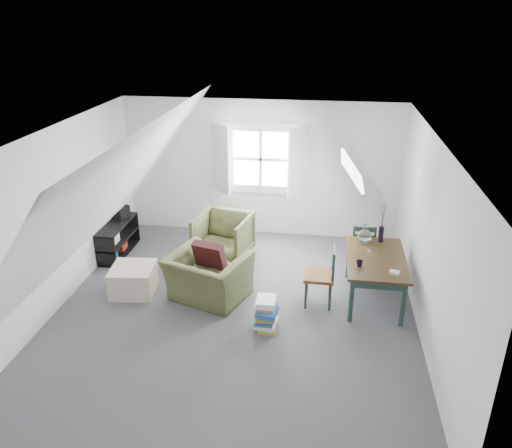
% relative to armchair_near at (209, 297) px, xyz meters
% --- Properties ---
extents(floor, '(5.50, 5.50, 0.00)m').
position_rel_armchair_near_xyz_m(floor, '(0.45, -0.31, 0.00)').
color(floor, '#49484D').
rests_on(floor, ground).
extents(ceiling, '(5.50, 5.50, 0.00)m').
position_rel_armchair_near_xyz_m(ceiling, '(0.45, -0.31, 2.50)').
color(ceiling, white).
rests_on(ceiling, wall_back).
extents(wall_back, '(5.00, 0.00, 5.00)m').
position_rel_armchair_near_xyz_m(wall_back, '(0.45, 2.44, 1.25)').
color(wall_back, silver).
rests_on(wall_back, ground).
extents(wall_front, '(5.00, 0.00, 5.00)m').
position_rel_armchair_near_xyz_m(wall_front, '(0.45, -3.06, 1.25)').
color(wall_front, silver).
rests_on(wall_front, ground).
extents(wall_left, '(0.00, 5.50, 5.50)m').
position_rel_armchair_near_xyz_m(wall_left, '(-2.05, -0.31, 1.25)').
color(wall_left, silver).
rests_on(wall_left, ground).
extents(wall_right, '(0.00, 5.50, 5.50)m').
position_rel_armchair_near_xyz_m(wall_right, '(2.95, -0.31, 1.25)').
color(wall_right, silver).
rests_on(wall_right, ground).
extents(slope_left, '(3.19, 5.50, 4.48)m').
position_rel_armchair_near_xyz_m(slope_left, '(-1.10, -0.31, 1.78)').
color(slope_left, white).
rests_on(slope_left, wall_left).
extents(slope_right, '(3.19, 5.50, 4.48)m').
position_rel_armchair_near_xyz_m(slope_right, '(2.00, -0.31, 1.78)').
color(slope_right, white).
rests_on(slope_right, wall_right).
extents(dormer_window, '(1.71, 0.35, 1.30)m').
position_rel_armchair_near_xyz_m(dormer_window, '(0.45, 2.36, 1.45)').
color(dormer_window, white).
rests_on(dormer_window, wall_back).
extents(skylight, '(0.35, 0.75, 0.47)m').
position_rel_armchair_near_xyz_m(skylight, '(2.00, 0.99, 1.75)').
color(skylight, white).
rests_on(skylight, slope_right).
extents(armchair_near, '(1.32, 1.24, 0.70)m').
position_rel_armchair_near_xyz_m(armchair_near, '(0.00, 0.00, 0.00)').
color(armchair_near, '#444928').
rests_on(armchair_near, floor).
extents(armchair_far, '(1.00, 1.02, 0.79)m').
position_rel_armchair_near_xyz_m(armchair_far, '(-0.04, 1.28, 0.00)').
color(armchair_far, '#444928').
rests_on(armchair_far, floor).
extents(throw_pillow, '(0.52, 0.38, 0.48)m').
position_rel_armchair_near_xyz_m(throw_pillow, '(-0.00, 0.15, 0.61)').
color(throw_pillow, '#350E11').
rests_on(throw_pillow, armchair_near).
extents(ottoman, '(0.69, 0.69, 0.42)m').
position_rel_armchair_near_xyz_m(ottoman, '(-1.15, 0.00, 0.21)').
color(ottoman, '#C3B097').
rests_on(ottoman, floor).
extents(dining_table, '(0.83, 1.38, 0.69)m').
position_rel_armchair_near_xyz_m(dining_table, '(2.39, 0.30, 0.60)').
color(dining_table, black).
rests_on(dining_table, floor).
extents(demijohn, '(0.21, 0.21, 0.30)m').
position_rel_armchair_near_xyz_m(demijohn, '(2.24, 0.75, 0.81)').
color(demijohn, silver).
rests_on(demijohn, dining_table).
extents(vase_twigs, '(0.08, 0.09, 0.61)m').
position_rel_armchair_near_xyz_m(vase_twigs, '(2.49, 0.85, 0.83)').
color(vase_twigs, black).
rests_on(vase_twigs, dining_table).
extents(cup, '(0.10, 0.10, 0.08)m').
position_rel_armchair_near_xyz_m(cup, '(2.14, -0.00, 0.69)').
color(cup, black).
rests_on(cup, dining_table).
extents(paper_box, '(0.14, 0.11, 0.04)m').
position_rel_armchair_near_xyz_m(paper_box, '(2.59, -0.15, 0.71)').
color(paper_box, white).
rests_on(paper_box, dining_table).
extents(dining_chair_far, '(0.40, 0.40, 0.85)m').
position_rel_armchair_near_xyz_m(dining_chair_far, '(2.26, 1.14, 0.45)').
color(dining_chair_far, '#603114').
rests_on(dining_chair_far, floor).
extents(dining_chair_near, '(0.42, 0.42, 0.89)m').
position_rel_armchair_near_xyz_m(dining_chair_near, '(1.63, 0.08, 0.46)').
color(dining_chair_near, '#603114').
rests_on(dining_chair_near, floor).
extents(media_shelf, '(0.36, 1.09, 0.56)m').
position_rel_armchair_near_xyz_m(media_shelf, '(-1.89, 1.17, 0.25)').
color(media_shelf, black).
rests_on(media_shelf, floor).
extents(electronics_box, '(0.26, 0.32, 0.22)m').
position_rel_armchair_near_xyz_m(electronics_box, '(-1.89, 1.46, 0.66)').
color(electronics_box, black).
rests_on(electronics_box, media_shelf).
extents(magazine_stack, '(0.33, 0.39, 0.44)m').
position_rel_armchair_near_xyz_m(magazine_stack, '(0.94, -0.64, 0.22)').
color(magazine_stack, '#B29933').
rests_on(magazine_stack, floor).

